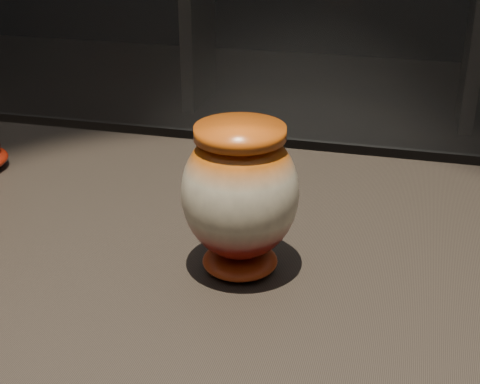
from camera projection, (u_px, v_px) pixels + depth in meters
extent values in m
cube|color=black|center=(142.00, 262.00, 0.89)|extent=(2.00, 0.80, 0.05)
ellipsoid|color=maroon|center=(240.00, 260.00, 0.82)|extent=(0.11, 0.11, 0.03)
ellipsoid|color=beige|center=(240.00, 193.00, 0.78)|extent=(0.17, 0.17, 0.16)
cylinder|color=#D45F13|center=(240.00, 133.00, 0.75)|extent=(0.13, 0.13, 0.01)
cube|color=black|center=(198.00, 38.00, 4.32)|extent=(0.08, 0.50, 0.85)
cube|color=black|center=(473.00, 54.00, 3.93)|extent=(0.08, 0.50, 0.85)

